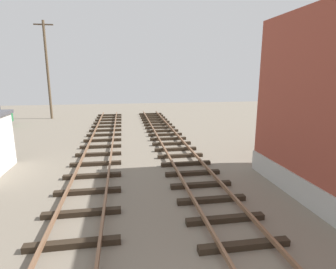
# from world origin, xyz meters

# --- Properties ---
(utility_pole_far) EXTENTS (1.80, 0.24, 9.47)m
(utility_pole_far) POSITION_xyz_m (-9.08, 26.74, 4.93)
(utility_pole_far) COLOR brown
(utility_pole_far) RESTS_ON ground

